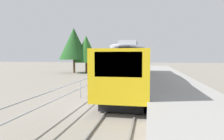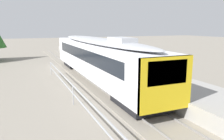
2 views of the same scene
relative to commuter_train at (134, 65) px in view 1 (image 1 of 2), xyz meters
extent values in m
plane|color=gray|center=(-3.00, -3.93, -2.14)|extent=(160.00, 160.00, 0.00)
cube|color=gray|center=(0.00, -3.93, -2.11)|extent=(3.20, 60.00, 0.06)
cube|color=slate|center=(-0.72, -3.93, -2.04)|extent=(0.08, 60.00, 0.08)
cube|color=slate|center=(0.72, -3.93, -2.04)|extent=(0.08, 60.00, 0.08)
cube|color=silver|center=(0.00, 0.11, -0.18)|extent=(2.80, 18.98, 2.55)
cube|color=yellow|center=(0.00, -9.28, -0.18)|extent=(2.80, 0.24, 2.55)
cube|color=black|center=(0.00, -9.36, 0.38)|extent=(2.13, 0.08, 1.12)
cube|color=black|center=(0.00, 0.11, 0.23)|extent=(2.82, 15.94, 0.92)
ellipsoid|color=#B2B5BA|center=(0.00, 0.11, 1.28)|extent=(2.69, 18.22, 0.44)
cube|color=#B2B5BA|center=(0.00, -4.64, 1.56)|extent=(1.10, 2.20, 0.36)
cube|color=#EAE5C6|center=(0.00, -9.35, -1.17)|extent=(1.00, 0.10, 0.20)
cube|color=black|center=(0.00, -6.98, -1.73)|extent=(2.24, 3.20, 0.55)
cube|color=black|center=(0.00, 7.20, -1.73)|extent=(2.24, 3.20, 0.55)
cube|color=#999691|center=(3.25, -3.93, -1.69)|extent=(3.90, 60.00, 0.90)
cylinder|color=#9EA0A5|center=(-3.30, -4.93, -1.52)|extent=(0.06, 0.06, 1.25)
cylinder|color=#9EA0A5|center=(-3.30, 4.07, -1.52)|extent=(0.06, 0.06, 1.25)
cylinder|color=brown|center=(-11.53, 15.37, -0.98)|extent=(0.36, 0.36, 2.34)
cone|color=#1E4C1E|center=(-11.53, 15.37, 2.91)|extent=(5.15, 5.15, 5.44)
cylinder|color=brown|center=(-9.44, 15.74, -1.24)|extent=(0.36, 0.36, 1.81)
cone|color=#286023|center=(-9.44, 15.74, 2.01)|extent=(4.19, 4.19, 4.68)
camera|label=1|loc=(1.36, -18.24, 0.74)|focal=32.59mm
camera|label=2|loc=(-6.13, -17.32, 2.41)|focal=35.57mm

